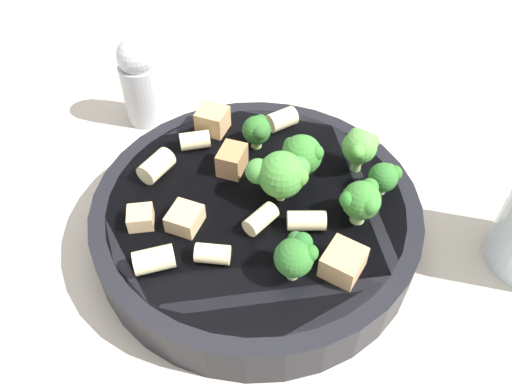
% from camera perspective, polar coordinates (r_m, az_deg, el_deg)
% --- Properties ---
extents(ground_plane, '(2.00, 2.00, 0.00)m').
position_cam_1_polar(ground_plane, '(0.42, 0.00, -4.57)').
color(ground_plane, '#BCB29E').
extents(pasta_bowl, '(0.26, 0.26, 0.04)m').
position_cam_1_polar(pasta_bowl, '(0.40, 0.00, -2.57)').
color(pasta_bowl, black).
rests_on(pasta_bowl, ground_plane).
extents(broccoli_floret_0, '(0.03, 0.03, 0.04)m').
position_cam_1_polar(broccoli_floret_0, '(0.41, 11.77, 5.11)').
color(broccoli_floret_0, '#84AD60').
rests_on(broccoli_floret_0, pasta_bowl).
extents(broccoli_floret_1, '(0.03, 0.03, 0.04)m').
position_cam_1_polar(broccoli_floret_1, '(0.39, 5.26, 4.26)').
color(broccoli_floret_1, '#93B766').
rests_on(broccoli_floret_1, pasta_bowl).
extents(broccoli_floret_2, '(0.04, 0.04, 0.04)m').
position_cam_1_polar(broccoli_floret_2, '(0.38, 2.99, 2.06)').
color(broccoli_floret_2, '#93B766').
rests_on(broccoli_floret_2, pasta_bowl).
extents(broccoli_floret_3, '(0.03, 0.03, 0.03)m').
position_cam_1_polar(broccoli_floret_3, '(0.33, 4.58, -7.20)').
color(broccoli_floret_3, '#9EC175').
rests_on(broccoli_floret_3, pasta_bowl).
extents(broccoli_floret_4, '(0.03, 0.03, 0.03)m').
position_cam_1_polar(broccoli_floret_4, '(0.40, 14.50, 1.72)').
color(broccoli_floret_4, '#9EC175').
rests_on(broccoli_floret_4, pasta_bowl).
extents(broccoli_floret_5, '(0.03, 0.03, 0.04)m').
position_cam_1_polar(broccoli_floret_5, '(0.37, 11.97, -0.96)').
color(broccoli_floret_5, '#9EC175').
rests_on(broccoli_floret_5, pasta_bowl).
extents(broccoli_floret_6, '(0.03, 0.02, 0.03)m').
position_cam_1_polar(broccoli_floret_6, '(0.43, 0.14, 7.08)').
color(broccoli_floret_6, '#93B766').
rests_on(broccoli_floret_6, pasta_bowl).
extents(rigatoni_0, '(0.02, 0.03, 0.02)m').
position_cam_1_polar(rigatoni_0, '(0.43, -7.00, 5.88)').
color(rigatoni_0, beige).
rests_on(rigatoni_0, pasta_bowl).
extents(rigatoni_1, '(0.03, 0.03, 0.02)m').
position_cam_1_polar(rigatoni_1, '(0.41, -11.31, 2.94)').
color(rigatoni_1, beige).
rests_on(rigatoni_1, pasta_bowl).
extents(rigatoni_2, '(0.03, 0.03, 0.02)m').
position_cam_1_polar(rigatoni_2, '(0.35, -11.57, -7.59)').
color(rigatoni_2, beige).
rests_on(rigatoni_2, pasta_bowl).
extents(rigatoni_3, '(0.03, 0.03, 0.02)m').
position_cam_1_polar(rigatoni_3, '(0.45, 2.98, 8.28)').
color(rigatoni_3, beige).
rests_on(rigatoni_3, pasta_bowl).
extents(rigatoni_4, '(0.02, 0.03, 0.01)m').
position_cam_1_polar(rigatoni_4, '(0.35, -4.98, -7.04)').
color(rigatoni_4, beige).
rests_on(rigatoni_4, pasta_bowl).
extents(rigatoni_5, '(0.03, 0.02, 0.01)m').
position_cam_1_polar(rigatoni_5, '(0.37, 0.55, -3.10)').
color(rigatoni_5, beige).
rests_on(rigatoni_5, pasta_bowl).
extents(rigatoni_6, '(0.02, 0.03, 0.01)m').
position_cam_1_polar(rigatoni_6, '(0.37, 5.79, -3.27)').
color(rigatoni_6, beige).
rests_on(rigatoni_6, pasta_bowl).
extents(chicken_chunk_0, '(0.03, 0.03, 0.02)m').
position_cam_1_polar(chicken_chunk_0, '(0.35, 9.94, -7.90)').
color(chicken_chunk_0, tan).
rests_on(chicken_chunk_0, pasta_bowl).
extents(chicken_chunk_1, '(0.03, 0.02, 0.02)m').
position_cam_1_polar(chicken_chunk_1, '(0.41, -2.76, 3.66)').
color(chicken_chunk_1, '#A87A4C').
rests_on(chicken_chunk_1, pasta_bowl).
extents(chicken_chunk_2, '(0.03, 0.03, 0.02)m').
position_cam_1_polar(chicken_chunk_2, '(0.45, -4.98, 8.17)').
color(chicken_chunk_2, tan).
rests_on(chicken_chunk_2, pasta_bowl).
extents(chicken_chunk_3, '(0.02, 0.02, 0.01)m').
position_cam_1_polar(chicken_chunk_3, '(0.38, -13.06, -2.86)').
color(chicken_chunk_3, tan).
rests_on(chicken_chunk_3, pasta_bowl).
extents(chicken_chunk_4, '(0.03, 0.03, 0.01)m').
position_cam_1_polar(chicken_chunk_4, '(0.37, -8.13, -3.00)').
color(chicken_chunk_4, tan).
rests_on(chicken_chunk_4, pasta_bowl).
extents(pepper_shaker, '(0.04, 0.04, 0.09)m').
position_cam_1_polar(pepper_shaker, '(0.52, -13.06, 12.26)').
color(pepper_shaker, '#B2B2B7').
rests_on(pepper_shaker, ground_plane).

